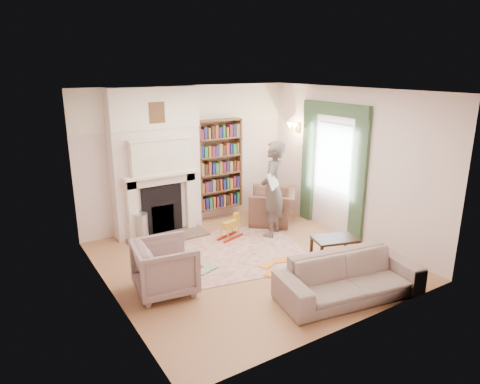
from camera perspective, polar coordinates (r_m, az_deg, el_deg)
floor at (r=7.30m, az=1.05°, el=-9.16°), size 4.50×4.50×0.00m
ceiling at (r=6.59m, az=1.18°, el=13.34°), size 4.50×4.50×0.00m
wall_back at (r=8.74m, az=-6.99°, el=4.74°), size 4.50×0.00×4.50m
wall_front at (r=5.17m, az=14.88°, el=-4.04°), size 4.50×0.00×4.50m
wall_left at (r=5.94m, az=-17.40°, el=-1.54°), size 0.00×4.50×4.50m
wall_right at (r=8.23m, az=14.39°, el=3.61°), size 0.00×4.50×4.50m
fireplace at (r=8.27m, az=-11.10°, el=3.80°), size 1.70×0.58×2.80m
bookcase at (r=8.96m, az=-2.81°, el=3.67°), size 1.00×0.24×1.85m
window at (r=8.48m, az=12.41°, el=4.47°), size 0.02×0.90×1.30m
curtain_left at (r=8.04m, az=15.57°, el=1.76°), size 0.07×0.32×2.40m
curtain_right at (r=9.01m, az=9.06°, el=3.72°), size 0.07×0.32×2.40m
pelmet at (r=8.31m, az=12.58°, el=10.72°), size 0.09×1.70×0.24m
wall_sconce at (r=9.08m, az=6.78°, el=8.40°), size 0.20×0.24×0.24m
rug at (r=7.55m, az=-2.06°, el=-8.22°), size 3.09×2.59×0.01m
armchair_reading at (r=8.97m, az=4.37°, el=-1.89°), size 1.37×1.38×0.68m
armchair_left at (r=6.32m, az=-9.95°, el=-9.86°), size 0.95×0.93×0.77m
sofa at (r=6.32m, az=14.39°, el=-10.97°), size 2.18×1.15×0.60m
man_reading at (r=8.08m, az=4.39°, el=0.34°), size 0.80×0.76×1.84m
newspaper at (r=7.77m, az=4.41°, el=1.56°), size 0.41×0.36×0.29m
coffee_table at (r=7.31m, az=12.42°, el=-7.61°), size 0.80×0.63×0.45m
paraffin_heater at (r=8.16m, az=-12.97°, el=-4.66°), size 0.31×0.31×0.55m
rocking_horse at (r=8.10m, az=-1.34°, el=-4.69°), size 0.57×0.37×0.47m
board_game at (r=7.04m, az=-5.04°, el=-10.03°), size 0.48×0.48×0.03m
game_box_lid at (r=7.00m, az=-6.34°, el=-10.12°), size 0.34×0.27×0.05m
comic_annuals at (r=7.05m, az=4.67°, el=-10.02°), size 0.69×0.59×0.02m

